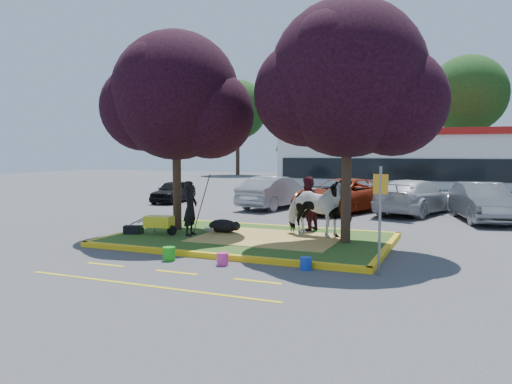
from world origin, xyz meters
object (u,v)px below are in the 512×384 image
at_px(wheelbarrow, 159,222).
at_px(bucket_blue, 306,263).
at_px(calf, 223,226).
at_px(sign_post, 380,209).
at_px(cow, 315,208).
at_px(bucket_pink, 223,259).
at_px(handler, 190,208).
at_px(car_black, 173,191).
at_px(car_silver, 275,192).
at_px(bucket_green, 169,254).

xyz_separation_m(wheelbarrow, bucket_blue, (5.42, -2.09, -0.40)).
height_order(calf, sign_post, sign_post).
relative_size(cow, bucket_pink, 6.89).
height_order(handler, car_black, handler).
distance_m(bucket_pink, car_silver, 12.22).
xyz_separation_m(calf, bucket_green, (0.26, -3.57, -0.19)).
relative_size(bucket_green, bucket_pink, 1.12).
xyz_separation_m(bucket_blue, car_silver, (-5.07, 11.49, 0.62)).
bearing_deg(car_black, calf, -56.36).
height_order(handler, bucket_pink, handler).
bearing_deg(wheelbarrow, car_black, 111.38).
xyz_separation_m(cow, bucket_pink, (-1.19, -3.87, -0.88)).
bearing_deg(bucket_blue, cow, 102.96).
xyz_separation_m(bucket_pink, bucket_blue, (2.01, 0.32, -0.00)).
xyz_separation_m(handler, car_black, (-6.61, 9.54, -0.40)).
distance_m(handler, car_silver, 9.17).
bearing_deg(wheelbarrow, bucket_blue, -29.61).
distance_m(bucket_green, car_silver, 11.99).
height_order(bucket_green, bucket_blue, bucket_green).
bearing_deg(bucket_green, cow, 55.81).
distance_m(bucket_blue, car_black, 16.24).
bearing_deg(bucket_blue, bucket_pink, -170.86).
distance_m(wheelbarrow, car_black, 11.30).
distance_m(calf, wheelbarrow, 2.02).
bearing_deg(calf, car_black, 122.93).
relative_size(bucket_green, car_black, 0.10).
relative_size(bucket_pink, car_silver, 0.07).
bearing_deg(handler, car_black, 28.03).
bearing_deg(calf, bucket_green, -92.94).
bearing_deg(bucket_blue, calf, 139.56).
distance_m(cow, bucket_blue, 3.75).
height_order(bucket_green, bucket_pink, bucket_green).
bearing_deg(cow, bucket_green, 157.36).
height_order(wheelbarrow, car_silver, car_silver).
relative_size(calf, handler, 0.58).
xyz_separation_m(calf, car_silver, (-1.32, 8.29, 0.40)).
relative_size(handler, bucket_green, 4.94).
relative_size(wheelbarrow, car_silver, 0.33).
distance_m(bucket_green, bucket_pink, 1.48).
height_order(car_black, car_silver, car_silver).
bearing_deg(car_silver, bucket_pink, 115.22).
relative_size(calf, car_black, 0.28).
distance_m(handler, sign_post, 6.52).
height_order(calf, car_silver, car_silver).
xyz_separation_m(calf, wheelbarrow, (-1.67, -1.11, 0.19)).
bearing_deg(bucket_blue, handler, 152.20).
xyz_separation_m(calf, bucket_pink, (1.74, -3.52, -0.21)).
xyz_separation_m(sign_post, bucket_blue, (-1.65, -0.10, -1.34)).
xyz_separation_m(wheelbarrow, bucket_green, (1.94, -2.47, -0.38)).
distance_m(car_black, car_silver, 6.00).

